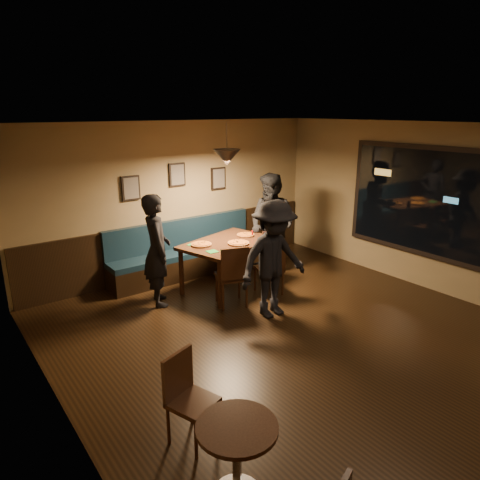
% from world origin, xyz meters
% --- Properties ---
extents(floor, '(7.00, 7.00, 0.00)m').
position_xyz_m(floor, '(0.00, 0.00, 0.00)').
color(floor, black).
rests_on(floor, ground).
extents(ceiling, '(7.00, 7.00, 0.00)m').
position_xyz_m(ceiling, '(0.00, 0.00, 2.80)').
color(ceiling, silver).
rests_on(ceiling, ground).
extents(wall_back, '(6.00, 0.00, 6.00)m').
position_xyz_m(wall_back, '(0.00, 3.50, 1.40)').
color(wall_back, '#8C704F').
rests_on(wall_back, ground).
extents(wall_left, '(0.00, 7.00, 7.00)m').
position_xyz_m(wall_left, '(-3.00, 0.00, 1.40)').
color(wall_left, '#8C704F').
rests_on(wall_left, ground).
extents(wall_right, '(0.00, 7.00, 7.00)m').
position_xyz_m(wall_right, '(3.00, 0.00, 1.40)').
color(wall_right, '#8C704F').
rests_on(wall_right, ground).
extents(wainscot, '(5.88, 0.06, 1.00)m').
position_xyz_m(wainscot, '(0.00, 3.47, 0.50)').
color(wainscot, black).
rests_on(wainscot, ground).
extents(booth_bench, '(3.00, 0.60, 1.00)m').
position_xyz_m(booth_bench, '(0.00, 3.20, 0.50)').
color(booth_bench, '#0F232D').
rests_on(booth_bench, ground).
extents(window_frame, '(0.06, 2.56, 1.86)m').
position_xyz_m(window_frame, '(2.96, 0.50, 1.50)').
color(window_frame, black).
rests_on(window_frame, wall_right).
extents(window_glass, '(0.00, 2.40, 2.40)m').
position_xyz_m(window_glass, '(2.93, 0.50, 1.50)').
color(window_glass, black).
rests_on(window_glass, wall_right).
extents(picture_left, '(0.32, 0.04, 0.42)m').
position_xyz_m(picture_left, '(-0.90, 3.47, 1.70)').
color(picture_left, black).
rests_on(picture_left, wall_back).
extents(picture_center, '(0.32, 0.04, 0.42)m').
position_xyz_m(picture_center, '(0.00, 3.47, 1.85)').
color(picture_center, black).
rests_on(picture_center, wall_back).
extents(picture_right, '(0.32, 0.04, 0.42)m').
position_xyz_m(picture_right, '(0.90, 3.47, 1.70)').
color(picture_right, black).
rests_on(picture_right, wall_back).
extents(pendant_lamp, '(0.44, 0.44, 0.25)m').
position_xyz_m(pendant_lamp, '(0.24, 2.24, 2.25)').
color(pendant_lamp, black).
rests_on(pendant_lamp, ceiling).
extents(dining_table, '(1.77, 1.37, 0.84)m').
position_xyz_m(dining_table, '(0.24, 2.24, 0.42)').
color(dining_table, black).
rests_on(dining_table, floor).
extents(chair_near_left, '(0.56, 0.56, 1.00)m').
position_xyz_m(chair_near_left, '(-0.11, 1.65, 0.50)').
color(chair_near_left, black).
rests_on(chair_near_left, floor).
extents(chair_near_right, '(0.49, 0.49, 0.91)m').
position_xyz_m(chair_near_right, '(0.66, 1.64, 0.46)').
color(chair_near_right, black).
rests_on(chair_near_right, floor).
extents(diner_left, '(0.60, 0.75, 1.78)m').
position_xyz_m(diner_left, '(-1.00, 2.39, 0.89)').
color(diner_left, black).
rests_on(diner_left, floor).
extents(diner_right, '(0.90, 1.05, 1.88)m').
position_xyz_m(diner_right, '(1.31, 2.35, 0.94)').
color(diner_right, black).
rests_on(diner_right, floor).
extents(diner_front, '(1.16, 0.69, 1.76)m').
position_xyz_m(diner_front, '(0.17, 0.99, 0.88)').
color(diner_front, black).
rests_on(diner_front, floor).
extents(pizza_a, '(0.38, 0.38, 0.04)m').
position_xyz_m(pizza_a, '(-0.23, 2.33, 0.86)').
color(pizza_a, orange).
rests_on(pizza_a, dining_table).
extents(pizza_b, '(0.39, 0.39, 0.04)m').
position_xyz_m(pizza_b, '(0.30, 2.02, 0.86)').
color(pizza_b, '#C58425').
rests_on(pizza_b, dining_table).
extents(pizza_c, '(0.38, 0.38, 0.04)m').
position_xyz_m(pizza_c, '(0.70, 2.34, 0.85)').
color(pizza_c, '#C06824').
rests_on(pizza_c, dining_table).
extents(soda_glass, '(0.09, 0.09, 0.15)m').
position_xyz_m(soda_glass, '(0.79, 1.93, 0.91)').
color(soda_glass, black).
rests_on(soda_glass, dining_table).
extents(tabasco_bottle, '(0.03, 0.03, 0.12)m').
position_xyz_m(tabasco_bottle, '(0.77, 2.23, 0.90)').
color(tabasco_bottle, '#9E0507').
rests_on(tabasco_bottle, dining_table).
extents(napkin_a, '(0.18, 0.18, 0.01)m').
position_xyz_m(napkin_a, '(-0.33, 2.45, 0.84)').
color(napkin_a, '#217E38').
rests_on(napkin_a, dining_table).
extents(napkin_b, '(0.16, 0.16, 0.01)m').
position_xyz_m(napkin_b, '(-0.27, 1.95, 0.84)').
color(napkin_b, '#207929').
rests_on(napkin_b, dining_table).
extents(cutlery_set, '(0.18, 0.09, 0.00)m').
position_xyz_m(cutlery_set, '(0.19, 1.82, 0.84)').
color(cutlery_set, '#BCBBBF').
rests_on(cutlery_set, dining_table).
extents(cafe_table, '(0.66, 0.66, 0.68)m').
position_xyz_m(cafe_table, '(-2.19, -1.29, 0.34)').
color(cafe_table, '#331D0E').
rests_on(cafe_table, floor).
extents(cafe_chair_far, '(0.49, 0.49, 0.87)m').
position_xyz_m(cafe_chair_far, '(-2.14, -0.55, 0.43)').
color(cafe_chair_far, black).
rests_on(cafe_chair_far, floor).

